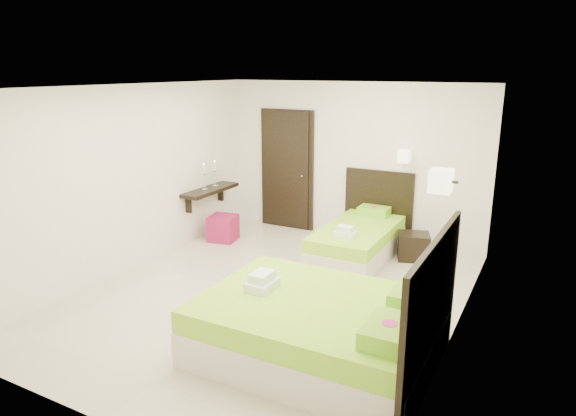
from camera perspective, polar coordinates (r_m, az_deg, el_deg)
The scene contains 7 objects.
floor at distance 6.65m, azimuth -2.00°, elevation -9.68°, with size 5.50×5.50×0.00m, color beige.
bed_single at distance 7.93m, azimuth 7.96°, elevation -3.38°, with size 1.15×1.92×1.58m.
bed_double at distance 5.22m, azimuth 4.06°, elevation -13.02°, with size 2.28×1.94×1.88m.
nightstand at distance 8.00m, azimuth 13.77°, elevation -4.17°, with size 0.45×0.40×0.40m, color black.
ottoman at distance 8.67m, azimuth -7.22°, elevation -2.22°, with size 0.43×0.43×0.43m, color maroon.
door at distance 9.14m, azimuth -0.13°, elevation 4.22°, with size 1.02×0.15×2.14m.
console_shelf at distance 8.75m, azimuth -8.67°, elevation 1.97°, with size 0.35×1.20×0.78m.
Camera 1 is at (3.03, -5.21, 2.81)m, focal length 32.00 mm.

